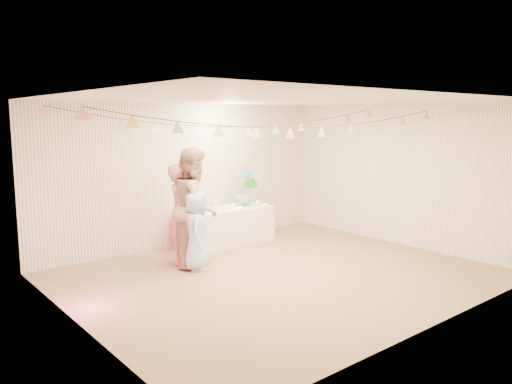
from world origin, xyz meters
TOP-DOWN VIEW (x-y plane):
  - floor at (0.00, 0.00)m, footprint 6.00×6.00m
  - ceiling at (0.00, 0.00)m, footprint 6.00×6.00m
  - back_wall at (0.00, 2.50)m, footprint 6.00×6.00m
  - front_wall at (0.00, -2.50)m, footprint 6.00×6.00m
  - left_wall at (-3.00, 0.00)m, footprint 5.00×5.00m
  - right_wall at (3.00, 0.00)m, footprint 5.00×5.00m
  - table at (0.47, 2.03)m, footprint 1.81×0.72m
  - cake_stand at (1.02, 2.08)m, footprint 0.62×0.37m
  - cake_bottom at (0.87, 2.02)m, footprint 0.31×0.31m
  - cake_middle at (1.20, 2.17)m, footprint 0.27×0.27m
  - cake_top_tier at (0.96, 2.05)m, footprint 0.25×0.25m
  - platter at (-0.17, 1.98)m, footprint 0.31×0.31m
  - posy at (0.29, 2.08)m, footprint 0.14×0.14m
  - person_adult_a at (-0.83, 1.45)m, footprint 0.65×0.71m
  - person_adult_b at (-0.68, 1.27)m, footprint 1.13×1.16m
  - person_child at (-0.80, 1.04)m, footprint 0.66×0.71m
  - bunting_back at (0.00, 1.10)m, footprint 5.60×1.10m
  - bunting_front at (0.00, -0.20)m, footprint 5.60×0.90m
  - tealight_0 at (-0.33, 1.88)m, footprint 0.04×0.04m
  - tealight_1 at (0.12, 2.21)m, footprint 0.04×0.04m
  - tealight_2 at (0.57, 1.81)m, footprint 0.04×0.04m
  - tealight_3 at (0.82, 2.25)m, footprint 0.04×0.04m
  - tealight_4 at (1.29, 1.85)m, footprint 0.04×0.04m
  - tealight_5 at (1.37, 2.18)m, footprint 0.04×0.04m
  - tealight_6 at (0.73, 1.90)m, footprint 0.04×0.04m

SIDE VIEW (x-z plane):
  - floor at x=0.00m, z-range 0.00..0.00m
  - table at x=0.47m, z-range 0.00..0.68m
  - person_child at x=-0.80m, z-range 0.00..1.22m
  - tealight_0 at x=-0.33m, z-range 0.68..0.71m
  - tealight_1 at x=0.12m, z-range 0.68..0.71m
  - tealight_2 at x=0.57m, z-range 0.68..0.71m
  - tealight_3 at x=0.82m, z-range 0.68..0.71m
  - tealight_4 at x=1.29m, z-range 0.68..0.71m
  - tealight_5 at x=1.37m, z-range 0.68..0.71m
  - tealight_6 at x=0.73m, z-range 0.68..0.71m
  - platter at x=-0.17m, z-range 0.75..0.77m
  - person_adult_a at x=-0.83m, z-range 0.00..1.63m
  - posy at x=0.29m, z-range 0.75..0.91m
  - cake_bottom at x=0.87m, z-range 0.76..0.91m
  - person_adult_b at x=-0.68m, z-range 0.00..1.88m
  - cake_stand at x=1.02m, z-range 0.75..1.45m
  - cake_middle at x=1.20m, z-range 1.00..1.22m
  - back_wall at x=0.00m, z-range 1.30..1.30m
  - front_wall at x=0.00m, z-range 1.30..1.30m
  - left_wall at x=-3.00m, z-range 1.30..1.30m
  - right_wall at x=3.00m, z-range 1.30..1.30m
  - cake_top_tier at x=0.96m, z-range 1.28..1.47m
  - bunting_front at x=0.00m, z-range 2.14..2.50m
  - bunting_back at x=0.00m, z-range 2.15..2.55m
  - ceiling at x=0.00m, z-range 2.60..2.60m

